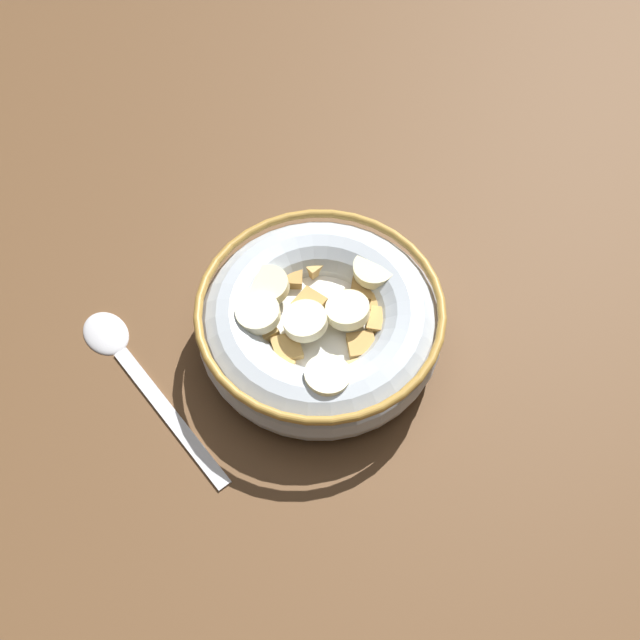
# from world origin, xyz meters

# --- Properties ---
(ground_plane) EXTENTS (1.00, 1.00, 0.02)m
(ground_plane) POSITION_xyz_m (0.00, 0.00, -0.01)
(ground_plane) COLOR brown
(cereal_bowl) EXTENTS (0.17, 0.17, 0.05)m
(cereal_bowl) POSITION_xyz_m (-0.00, -0.00, 0.03)
(cereal_bowl) COLOR #B2BCC6
(cereal_bowl) RESTS_ON ground_plane
(spoon) EXTENTS (0.11, 0.15, 0.01)m
(spoon) POSITION_xyz_m (-0.14, -0.00, 0.00)
(spoon) COLOR silver
(spoon) RESTS_ON ground_plane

